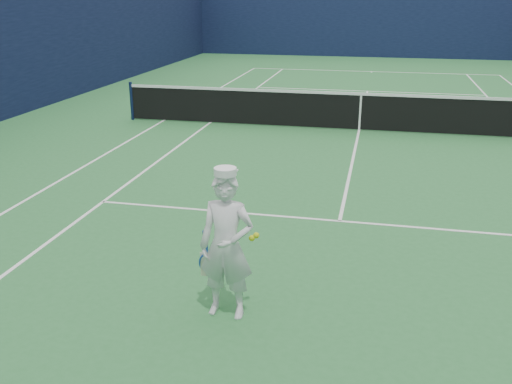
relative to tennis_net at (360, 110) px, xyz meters
The scene contains 5 objects.
ground 0.55m from the tennis_net, ahead, with size 80.00×80.00×0.00m, color #296C34.
court_markings 0.55m from the tennis_net, ahead, with size 11.03×23.83×0.01m.
windscreen_fence 1.45m from the tennis_net, ahead, with size 20.12×36.12×4.00m.
tennis_net is the anchor object (origin of this frame).
tennis_player 9.51m from the tennis_net, 96.25° to the right, with size 0.76×0.48×1.74m.
Camera 1 is at (0.51, -14.93, 3.49)m, focal length 40.00 mm.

